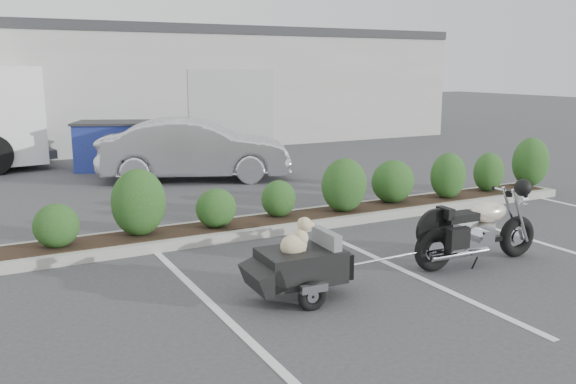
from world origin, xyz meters
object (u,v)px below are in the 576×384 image
pet_trailer (299,264)px  sedan (195,150)px  dumpster (114,145)px  motorcycle (478,230)px

pet_trailer → sedan: size_ratio=0.37×
pet_trailer → dumpster: 10.32m
sedan → dumpster: size_ratio=1.94×
dumpster → motorcycle: bearing=-51.8°
pet_trailer → dumpster: bearing=91.7°
motorcycle → pet_trailer: 2.78m
dumpster → sedan: bearing=-36.5°
motorcycle → pet_trailer: (-2.78, 0.02, -0.06)m
sedan → dumpster: sedan is taller
sedan → dumpster: 2.81m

